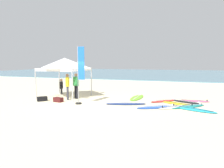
# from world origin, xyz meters

# --- Properties ---
(ground_plane) EXTENTS (80.00, 80.00, 0.00)m
(ground_plane) POSITION_xyz_m (0.00, 0.00, 0.00)
(ground_plane) COLOR beige
(sea) EXTENTS (80.00, 36.00, 0.10)m
(sea) POSITION_xyz_m (0.00, 33.36, 0.05)
(sea) COLOR #568499
(sea) RESTS_ON ground
(canopy_tent) EXTENTS (2.89, 2.89, 2.75)m
(canopy_tent) POSITION_xyz_m (-3.08, 1.06, 2.39)
(canopy_tent) COLOR #B7B7BC
(canopy_tent) RESTS_ON ground
(surfboard_navy) EXTENTS (2.43, 1.38, 0.19)m
(surfboard_navy) POSITION_xyz_m (1.64, 0.04, 0.04)
(surfboard_navy) COLOR navy
(surfboard_navy) RESTS_ON ground
(surfboard_red) EXTENTS (1.72, 1.76, 0.19)m
(surfboard_red) POSITION_xyz_m (3.65, 1.73, 0.04)
(surfboard_red) COLOR red
(surfboard_red) RESTS_ON ground
(surfboard_blue) EXTENTS (2.28, 1.85, 0.19)m
(surfboard_blue) POSITION_xyz_m (3.50, -0.27, 0.04)
(surfboard_blue) COLOR blue
(surfboard_blue) RESTS_ON ground
(surfboard_cyan) EXTENTS (2.63, 1.75, 0.19)m
(surfboard_cyan) POSITION_xyz_m (5.27, -0.13, 0.04)
(surfboard_cyan) COLOR #23B2CC
(surfboard_cyan) RESTS_ON ground
(surfboard_lime) EXTENTS (0.71, 2.59, 0.19)m
(surfboard_lime) POSITION_xyz_m (1.77, 2.40, 0.04)
(surfboard_lime) COLOR #7AD12D
(surfboard_lime) RESTS_ON ground
(surfboard_black) EXTENTS (2.05, 1.44, 0.19)m
(surfboard_black) POSITION_xyz_m (4.97, 1.90, 0.04)
(surfboard_black) COLOR black
(surfboard_black) RESTS_ON ground
(surfboard_white) EXTENTS (2.16, 2.00, 0.19)m
(surfboard_white) POSITION_xyz_m (4.53, 0.15, 0.04)
(surfboard_white) COLOR white
(surfboard_white) RESTS_ON ground
(surfboard_teal) EXTENTS (2.39, 2.23, 0.19)m
(surfboard_teal) POSITION_xyz_m (4.96, 0.43, 0.04)
(surfboard_teal) COLOR #19847F
(surfboard_teal) RESTS_ON ground
(surfboard_pink) EXTENTS (1.81, 0.51, 0.19)m
(surfboard_pink) POSITION_xyz_m (5.47, 2.38, 0.04)
(surfboard_pink) COLOR pink
(surfboard_pink) RESTS_ON ground
(surfboard_yellow) EXTENTS (2.24, 1.52, 0.19)m
(surfboard_yellow) POSITION_xyz_m (4.51, 1.11, 0.04)
(surfboard_yellow) COLOR yellow
(surfboard_yellow) RESTS_ON ground
(person_green) EXTENTS (0.52, 0.33, 1.71)m
(person_green) POSITION_xyz_m (-2.03, 0.74, 0.99)
(person_green) COLOR black
(person_green) RESTS_ON ground
(person_yellow) EXTENTS (0.39, 0.47, 1.71)m
(person_yellow) POSITION_xyz_m (-2.38, 0.23, 0.99)
(person_yellow) COLOR #383842
(person_yellow) RESTS_ON ground
(person_black) EXTENTS (0.37, 0.49, 1.20)m
(person_black) POSITION_xyz_m (-4.04, 2.07, 0.66)
(person_black) COLOR #2D2D33
(person_black) RESTS_ON ground
(banner_flag) EXTENTS (0.60, 0.36, 3.40)m
(banner_flag) POSITION_xyz_m (-0.90, -0.82, 1.57)
(banner_flag) COLOR #99999E
(banner_flag) RESTS_ON ground
(gear_bag_near_tent) EXTENTS (0.63, 0.66, 0.28)m
(gear_bag_near_tent) POSITION_xyz_m (-3.65, -0.74, 0.14)
(gear_bag_near_tent) COLOR black
(gear_bag_near_tent) RESTS_ON ground
(gear_bag_by_pole) EXTENTS (0.65, 0.43, 0.28)m
(gear_bag_by_pole) POSITION_xyz_m (-2.52, -0.65, 0.14)
(gear_bag_by_pole) COLOR #4C1919
(gear_bag_by_pole) RESTS_ON ground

